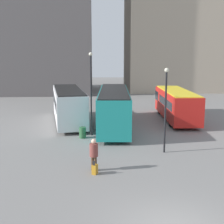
{
  "coord_description": "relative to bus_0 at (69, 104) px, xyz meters",
  "views": [
    {
      "loc": [
        -2.89,
        -10.33,
        6.32
      ],
      "look_at": [
        -1.65,
        10.46,
        2.51
      ],
      "focal_mm": 50.0,
      "sensor_mm": 36.0,
      "label": 1
    }
  ],
  "objects": [
    {
      "name": "building_block_right",
      "position": [
        17.39,
        26.92,
        10.94
      ],
      "size": [
        17.98,
        11.27,
        25.34
      ],
      "color": "tan",
      "rests_on": "ground_plane"
    },
    {
      "name": "lamp_post_0",
      "position": [
        2.18,
        -5.02,
        2.06
      ],
      "size": [
        0.28,
        0.28,
        6.54
      ],
      "color": "black",
      "rests_on": "ground_plane"
    },
    {
      "name": "bus_0",
      "position": [
        0.0,
        0.0,
        0.0
      ],
      "size": [
        4.05,
        10.5,
        3.19
      ],
      "rotation": [
        0.0,
        0.0,
        1.72
      ],
      "color": "silver",
      "rests_on": "ground_plane"
    },
    {
      "name": "suitcase",
      "position": [
        2.4,
        -13.37,
        -1.46
      ],
      "size": [
        0.36,
        0.4,
        0.77
      ],
      "rotation": [
        0.0,
        0.0,
        1.15
      ],
      "color": "#B27A1E",
      "rests_on": "ground_plane"
    },
    {
      "name": "traveler",
      "position": [
        2.35,
        -12.86,
        -0.65
      ],
      "size": [
        0.62,
        0.62,
        1.82
      ],
      "rotation": [
        0.0,
        0.0,
        1.15
      ],
      "color": "#4C3828",
      "rests_on": "ground_plane"
    },
    {
      "name": "bus_2",
      "position": [
        10.52,
        0.7,
        -0.14
      ],
      "size": [
        3.0,
        10.2,
        2.91
      ],
      "rotation": [
        0.0,
        0.0,
        1.53
      ],
      "color": "red",
      "rests_on": "ground_plane"
    },
    {
      "name": "bus_1",
      "position": [
        4.17,
        -2.1,
        0.07
      ],
      "size": [
        3.33,
        12.16,
        3.31
      ],
      "rotation": [
        0.0,
        0.0,
        1.51
      ],
      "color": "#19847F",
      "rests_on": "ground_plane"
    },
    {
      "name": "trash_bin",
      "position": [
        1.5,
        -5.84,
        -1.31
      ],
      "size": [
        0.52,
        0.52,
        0.85
      ],
      "color": "#285633",
      "rests_on": "ground_plane"
    },
    {
      "name": "lamp_post_1",
      "position": [
        6.99,
        -9.81,
        1.53
      ],
      "size": [
        0.28,
        0.28,
        5.53
      ],
      "color": "black",
      "rests_on": "ground_plane"
    }
  ]
}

